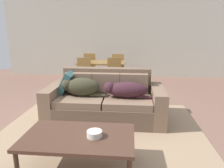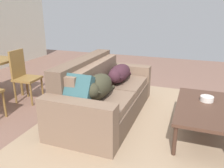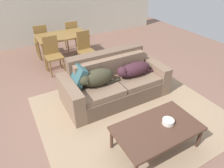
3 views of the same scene
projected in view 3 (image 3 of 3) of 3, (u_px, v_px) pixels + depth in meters
The scene contains 14 objects.
ground_plane at pixel (109, 100), 4.18m from camera, with size 10.00×10.00×0.00m, color #7D594B.
back_partition at pixel (50, 0), 6.38m from camera, with size 8.00×0.12×2.70m, color beige.
area_rug at pixel (131, 113), 3.82m from camera, with size 3.31×2.92×0.01m, color #9E8264.
couch at pixel (114, 82), 4.13m from camera, with size 2.13×1.00×0.91m.
dog_on_left_cushion at pixel (96, 78), 3.71m from camera, with size 0.81×0.33×0.33m.
dog_on_right_cushion at pixel (133, 70), 4.03m from camera, with size 0.91×0.32×0.28m.
throw_pillow_by_left_arm at pixel (77, 77), 3.70m from camera, with size 0.12×0.43×0.43m, color #2F5559.
coffee_table at pixel (157, 129), 2.93m from camera, with size 1.29×0.74×0.43m.
bowl_on_coffee_table at pixel (168, 122), 2.96m from camera, with size 0.18×0.18×0.07m, color silver.
dining_table at pixel (62, 37), 5.39m from camera, with size 1.32×0.81×0.76m.
dining_chair_near_left at pixel (53, 53), 4.93m from camera, with size 0.41×0.41×0.93m.
dining_chair_near_right at pixel (86, 48), 5.21m from camera, with size 0.42×0.42×0.95m.
dining_chair_far_left at pixel (41, 39), 5.75m from camera, with size 0.42×0.42×0.95m.
dining_chair_far_right at pixel (72, 35), 6.09m from camera, with size 0.43×0.43×0.94m.
Camera 3 is at (-1.57, -2.94, 2.55)m, focal length 31.77 mm.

